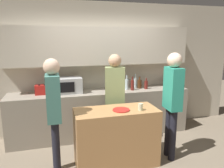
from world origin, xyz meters
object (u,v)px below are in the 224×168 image
object	(u,v)px
bottle_2	(135,83)
person_center	(54,107)
bottle_3	(140,84)
plate_on_island	(121,110)
bottle_1	(132,85)
cup_0	(140,107)
bottle_4	(146,85)
microwave	(68,85)
potted_plant	(167,78)
toaster	(42,90)
person_left	(173,97)
person_right	(115,93)
bottle_0	(127,84)

from	to	relation	value
bottle_2	person_center	world-z (taller)	person_center
bottle_3	plate_on_island	xyz separation A→B (m)	(-0.79, -1.20, -0.12)
bottle_1	cup_0	bearing A→B (deg)	-104.68
bottle_1	bottle_2	bearing A→B (deg)	53.43
person_center	bottle_4	bearing A→B (deg)	119.03
microwave	potted_plant	world-z (taller)	potted_plant
toaster	bottle_1	xyz separation A→B (m)	(1.76, -0.13, 0.02)
bottle_1	bottle_4	size ratio (longest dim) A/B	1.21
potted_plant	person_left	world-z (taller)	person_left
bottle_2	cup_0	xyz separation A→B (m)	(-0.43, -1.32, -0.09)
bottle_3	person_center	xyz separation A→B (m)	(-1.77, -1.16, -0.01)
bottle_3	person_center	size ratio (longest dim) A/B	0.15
bottle_2	person_right	world-z (taller)	person_right
bottle_2	person_right	distance (m)	0.91
bottle_1	person_center	world-z (taller)	person_center
bottle_4	person_right	bearing A→B (deg)	-147.84
bottle_1	person_center	xyz separation A→B (m)	(-1.56, -1.04, -0.02)
bottle_2	person_left	xyz separation A→B (m)	(0.15, -1.25, 0.01)
bottle_3	bottle_4	distance (m)	0.14
bottle_0	person_right	size ratio (longest dim) A/B	0.18
toaster	person_right	distance (m)	1.39
bottle_2	person_left	bearing A→B (deg)	-83.10
bottle_0	bottle_4	bearing A→B (deg)	-6.40
bottle_1	person_left	world-z (taller)	person_left
bottle_1	bottle_4	world-z (taller)	bottle_1
bottle_1	cup_0	distance (m)	1.20
microwave	potted_plant	bearing A→B (deg)	0.04
bottle_0	bottle_2	distance (m)	0.23
bottle_1	person_left	bearing A→B (deg)	-75.77
bottle_2	bottle_4	bearing A→B (deg)	-33.85
toaster	bottle_0	bearing A→B (deg)	-1.48
bottle_2	bottle_0	bearing A→B (deg)	-158.83
bottle_1	bottle_4	bearing A→B (deg)	6.57
bottle_0	person_right	world-z (taller)	person_right
bottle_2	person_center	distance (m)	2.08
potted_plant	bottle_0	world-z (taller)	potted_plant
bottle_3	bottle_4	world-z (taller)	bottle_3
bottle_0	cup_0	distance (m)	1.26
potted_plant	person_center	xyz separation A→B (m)	(-2.40, -1.17, -0.11)
bottle_1	bottle_2	xyz separation A→B (m)	(0.12, 0.17, 0.01)
bottle_4	microwave	bearing A→B (deg)	176.86
microwave	bottle_2	xyz separation A→B (m)	(1.41, 0.04, -0.03)
bottle_1	person_right	distance (m)	0.71
toaster	bottle_3	size ratio (longest dim) A/B	1.04
potted_plant	cup_0	world-z (taller)	potted_plant
person_left	person_center	size ratio (longest dim) A/B	1.03
bottle_1	bottle_3	world-z (taller)	bottle_1
microwave	person_right	world-z (taller)	person_right
microwave	cup_0	world-z (taller)	microwave
potted_plant	bottle_1	xyz separation A→B (m)	(-0.84, -0.13, -0.09)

